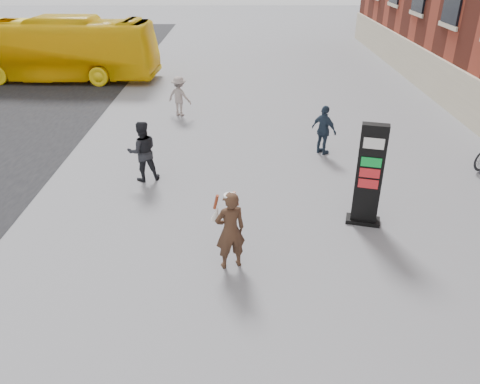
{
  "coord_description": "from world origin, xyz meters",
  "views": [
    {
      "loc": [
        0.65,
        -8.67,
        6.13
      ],
      "look_at": [
        0.66,
        0.55,
        1.27
      ],
      "focal_mm": 35.0,
      "sensor_mm": 36.0,
      "label": 1
    }
  ],
  "objects_px": {
    "bus": "(46,49)",
    "pedestrian_a": "(143,151)",
    "woman": "(230,229)",
    "pedestrian_c": "(324,130)",
    "info_pylon": "(369,176)",
    "pedestrian_b": "(179,96)"
  },
  "relations": [
    {
      "from": "bus",
      "to": "pedestrian_a",
      "type": "xyz_separation_m",
      "value": [
        6.97,
        -11.71,
        -0.65
      ]
    },
    {
      "from": "bus",
      "to": "pedestrian_a",
      "type": "relative_size",
      "value": 6.2
    },
    {
      "from": "woman",
      "to": "pedestrian_c",
      "type": "bearing_deg",
      "value": -134.75
    },
    {
      "from": "pedestrian_a",
      "to": "pedestrian_c",
      "type": "bearing_deg",
      "value": -179.34
    },
    {
      "from": "pedestrian_a",
      "to": "info_pylon",
      "type": "bearing_deg",
      "value": 138.78
    },
    {
      "from": "pedestrian_a",
      "to": "woman",
      "type": "bearing_deg",
      "value": 102.91
    },
    {
      "from": "bus",
      "to": "pedestrian_b",
      "type": "bearing_deg",
      "value": -125.3
    },
    {
      "from": "info_pylon",
      "to": "woman",
      "type": "bearing_deg",
      "value": -136.5
    },
    {
      "from": "info_pylon",
      "to": "bus",
      "type": "xyz_separation_m",
      "value": [
        -12.85,
        14.15,
        0.26
      ]
    },
    {
      "from": "bus",
      "to": "pedestrian_b",
      "type": "distance_m",
      "value": 9.38
    },
    {
      "from": "woman",
      "to": "pedestrian_b",
      "type": "relative_size",
      "value": 1.13
    },
    {
      "from": "info_pylon",
      "to": "pedestrian_c",
      "type": "bearing_deg",
      "value": 109.28
    },
    {
      "from": "bus",
      "to": "pedestrian_b",
      "type": "relative_size",
      "value": 6.99
    },
    {
      "from": "info_pylon",
      "to": "pedestrian_a",
      "type": "relative_size",
      "value": 1.44
    },
    {
      "from": "pedestrian_b",
      "to": "bus",
      "type": "bearing_deg",
      "value": -12.48
    },
    {
      "from": "info_pylon",
      "to": "pedestrian_b",
      "type": "bearing_deg",
      "value": 138.28
    },
    {
      "from": "info_pylon",
      "to": "woman",
      "type": "relative_size",
      "value": 1.44
    },
    {
      "from": "woman",
      "to": "pedestrian_a",
      "type": "distance_m",
      "value": 4.97
    },
    {
      "from": "pedestrian_b",
      "to": "pedestrian_c",
      "type": "xyz_separation_m",
      "value": [
        5.18,
        -3.98,
        0.02
      ]
    },
    {
      "from": "pedestrian_c",
      "to": "pedestrian_b",
      "type": "bearing_deg",
      "value": 10.17
    },
    {
      "from": "info_pylon",
      "to": "bus",
      "type": "distance_m",
      "value": 19.12
    },
    {
      "from": "info_pylon",
      "to": "bus",
      "type": "relative_size",
      "value": 0.23
    }
  ]
}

